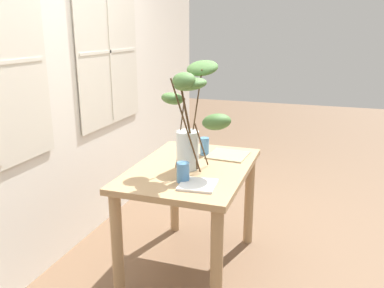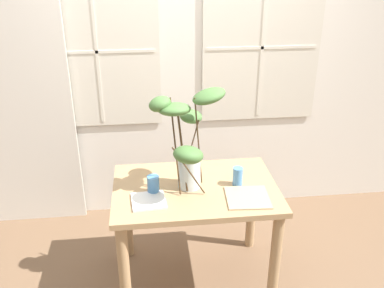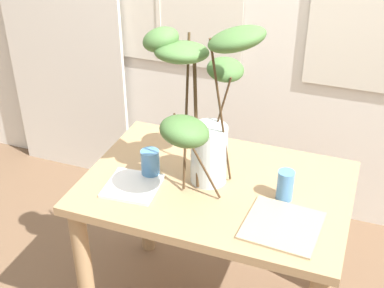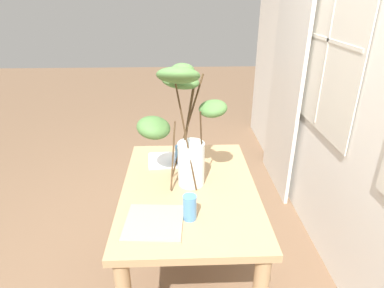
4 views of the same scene
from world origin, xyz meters
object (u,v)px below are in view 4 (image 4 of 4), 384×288
object	(u,v)px
vase_with_branches	(182,122)
plate_square_left	(165,160)
drinking_glass_blue_right	(190,207)
dining_table	(189,208)
drinking_glass_blue_left	(181,155)
plate_square_right	(154,222)

from	to	relation	value
vase_with_branches	plate_square_left	size ratio (longest dim) A/B	3.44
plate_square_left	drinking_glass_blue_right	bearing A→B (deg)	13.23
dining_table	plate_square_left	world-z (taller)	plate_square_left
vase_with_branches	drinking_glass_blue_left	xyz separation A→B (m)	(-0.23, -0.01, -0.31)
vase_with_branches	plate_square_right	xyz separation A→B (m)	(0.37, -0.15, -0.37)
drinking_glass_blue_left	drinking_glass_blue_right	bearing A→B (deg)	3.61
plate_square_right	drinking_glass_blue_left	bearing A→B (deg)	167.12
drinking_glass_blue_right	plate_square_right	xyz separation A→B (m)	(0.03, -0.17, -0.06)
dining_table	plate_square_right	xyz separation A→B (m)	(0.32, -0.18, 0.15)
vase_with_branches	drinking_glass_blue_right	distance (m)	0.46
dining_table	plate_square_right	distance (m)	0.39
plate_square_right	vase_with_branches	bearing A→B (deg)	158.59
drinking_glass_blue_left	plate_square_right	size ratio (longest dim) A/B	0.45
drinking_glass_blue_right	plate_square_left	bearing A→B (deg)	-166.77
vase_with_branches	plate_square_left	world-z (taller)	vase_with_branches
vase_with_branches	drinking_glass_blue_left	size ratio (longest dim) A/B	5.98
drinking_glass_blue_right	drinking_glass_blue_left	bearing A→B (deg)	-176.39
vase_with_branches	plate_square_right	distance (m)	0.54
drinking_glass_blue_right	plate_square_left	size ratio (longest dim) A/B	0.61
dining_table	plate_square_right	world-z (taller)	plate_square_right
dining_table	drinking_glass_blue_left	bearing A→B (deg)	-171.47
plate_square_left	plate_square_right	distance (m)	0.63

